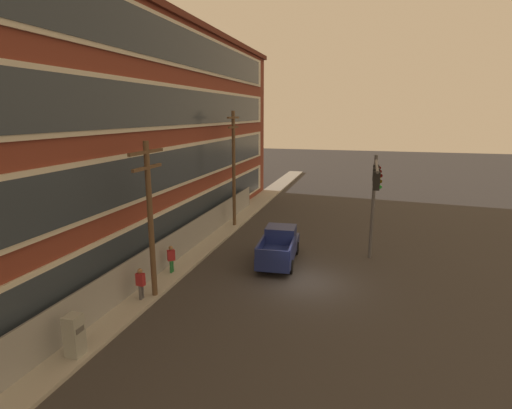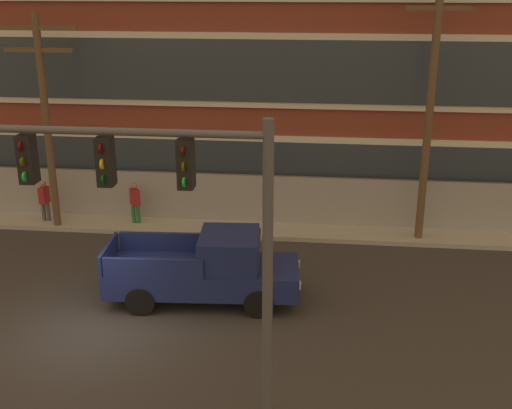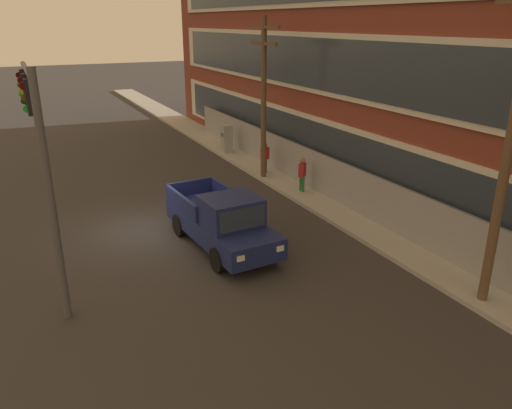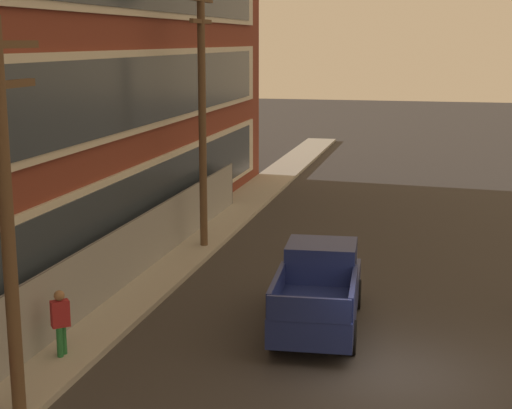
{
  "view_description": "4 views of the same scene",
  "coord_description": "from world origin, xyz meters",
  "px_view_note": "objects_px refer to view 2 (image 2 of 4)",
  "views": [
    {
      "loc": [
        -19.66,
        -2.74,
        8.76
      ],
      "look_at": [
        2.45,
        3.43,
        3.5
      ],
      "focal_mm": 28.0,
      "sensor_mm": 36.0,
      "label": 1
    },
    {
      "loc": [
        5.85,
        -13.94,
        8.63
      ],
      "look_at": [
        3.74,
        4.88,
        1.91
      ],
      "focal_mm": 45.0,
      "sensor_mm": 36.0,
      "label": 2
    },
    {
      "loc": [
        17.17,
        -3.73,
        7.31
      ],
      "look_at": [
        3.46,
        2.92,
        1.69
      ],
      "focal_mm": 35.0,
      "sensor_mm": 36.0,
      "label": 3
    },
    {
      "loc": [
        -16.13,
        -0.76,
        7.14
      ],
      "look_at": [
        2.24,
        3.58,
        3.18
      ],
      "focal_mm": 55.0,
      "sensor_mm": 36.0,
      "label": 4
    }
  ],
  "objects_px": {
    "traffic_signal_mast": "(177,210)",
    "utility_pole_near_corner": "(45,113)",
    "utility_pole_midblock": "(431,100)",
    "pedestrian_near_cabinet": "(135,202)",
    "pickup_truck_navy": "(207,269)",
    "pedestrian_by_fence": "(45,200)"
  },
  "relations": [
    {
      "from": "pickup_truck_navy",
      "to": "pedestrian_near_cabinet",
      "type": "height_order",
      "value": "pickup_truck_navy"
    },
    {
      "from": "utility_pole_midblock",
      "to": "pedestrian_by_fence",
      "type": "bearing_deg",
      "value": 179.48
    },
    {
      "from": "pickup_truck_navy",
      "to": "utility_pole_midblock",
      "type": "height_order",
      "value": "utility_pole_midblock"
    },
    {
      "from": "pickup_truck_navy",
      "to": "pedestrian_near_cabinet",
      "type": "distance_m",
      "value": 6.42
    },
    {
      "from": "utility_pole_midblock",
      "to": "pedestrian_by_fence",
      "type": "height_order",
      "value": "utility_pole_midblock"
    },
    {
      "from": "utility_pole_midblock",
      "to": "pedestrian_near_cabinet",
      "type": "distance_m",
      "value": 10.83
    },
    {
      "from": "pedestrian_by_fence",
      "to": "pedestrian_near_cabinet",
      "type": "bearing_deg",
      "value": 2.52
    },
    {
      "from": "utility_pole_near_corner",
      "to": "pedestrian_near_cabinet",
      "type": "relative_size",
      "value": 4.48
    },
    {
      "from": "pickup_truck_navy",
      "to": "utility_pole_midblock",
      "type": "relative_size",
      "value": 0.61
    },
    {
      "from": "traffic_signal_mast",
      "to": "pedestrian_near_cabinet",
      "type": "xyz_separation_m",
      "value": [
        -4.15,
        10.58,
        -3.67
      ]
    },
    {
      "from": "pickup_truck_navy",
      "to": "traffic_signal_mast",
      "type": "bearing_deg",
      "value": -84.41
    },
    {
      "from": "pickup_truck_navy",
      "to": "pedestrian_by_fence",
      "type": "height_order",
      "value": "pickup_truck_navy"
    },
    {
      "from": "pickup_truck_navy",
      "to": "utility_pole_near_corner",
      "type": "height_order",
      "value": "utility_pole_near_corner"
    },
    {
      "from": "traffic_signal_mast",
      "to": "utility_pole_midblock",
      "type": "height_order",
      "value": "utility_pole_midblock"
    },
    {
      "from": "pickup_truck_navy",
      "to": "utility_pole_near_corner",
      "type": "xyz_separation_m",
      "value": [
        -6.41,
        4.77,
        3.32
      ]
    },
    {
      "from": "pickup_truck_navy",
      "to": "pedestrian_near_cabinet",
      "type": "relative_size",
      "value": 3.26
    },
    {
      "from": "utility_pole_midblock",
      "to": "pedestrian_by_fence",
      "type": "relative_size",
      "value": 5.3
    },
    {
      "from": "traffic_signal_mast",
      "to": "pedestrian_by_fence",
      "type": "xyz_separation_m",
      "value": [
        -7.51,
        10.44,
        -3.67
      ]
    },
    {
      "from": "traffic_signal_mast",
      "to": "utility_pole_near_corner",
      "type": "relative_size",
      "value": 0.84
    },
    {
      "from": "utility_pole_midblock",
      "to": "pedestrian_near_cabinet",
      "type": "height_order",
      "value": "utility_pole_midblock"
    },
    {
      "from": "traffic_signal_mast",
      "to": "pedestrian_near_cabinet",
      "type": "relative_size",
      "value": 3.77
    },
    {
      "from": "pickup_truck_navy",
      "to": "pedestrian_near_cabinet",
      "type": "bearing_deg",
      "value": 124.46
    }
  ]
}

